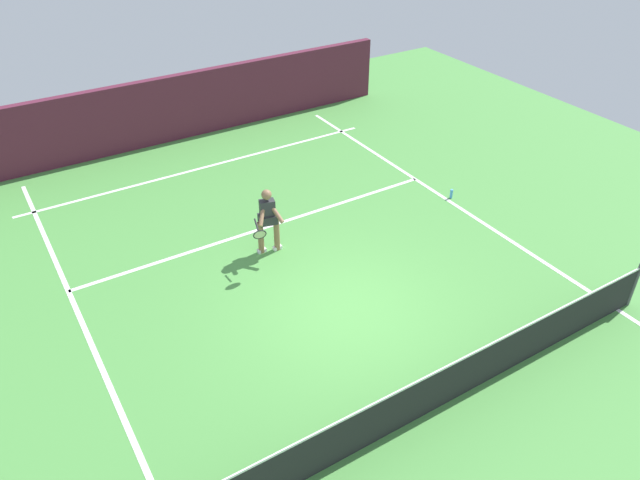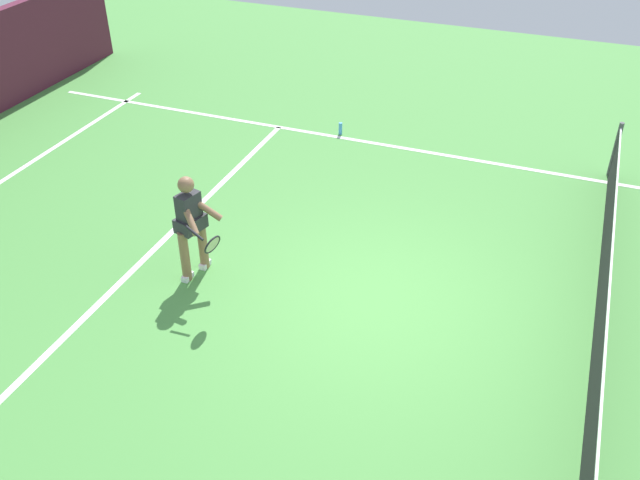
# 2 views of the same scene
# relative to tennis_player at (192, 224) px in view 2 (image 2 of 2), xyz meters

# --- Properties ---
(ground_plane) EXTENTS (24.76, 24.76, 0.00)m
(ground_plane) POSITION_rel_tennis_player_xyz_m (-0.37, 2.51, -0.85)
(ground_plane) COLOR #4C9342
(service_line_marking) EXTENTS (9.04, 0.10, 0.01)m
(service_line_marking) POSITION_rel_tennis_player_xyz_m (-0.37, -0.91, -0.84)
(service_line_marking) COLOR white
(service_line_marking) RESTS_ON ground
(sideline_left_marking) EXTENTS (0.10, 17.04, 0.01)m
(sideline_left_marking) POSITION_rel_tennis_player_xyz_m (-4.89, 2.51, -0.84)
(sideline_left_marking) COLOR white
(sideline_left_marking) RESTS_ON ground
(court_net) EXTENTS (9.72, 0.08, 1.00)m
(court_net) POSITION_rel_tennis_player_xyz_m (-0.37, 5.33, -0.38)
(court_net) COLOR #4C4C51
(court_net) RESTS_ON ground
(tennis_player) EXTENTS (0.93, 0.89, 1.55)m
(tennis_player) POSITION_rel_tennis_player_xyz_m (0.00, 0.00, 0.00)
(tennis_player) COLOR #8C6647
(tennis_player) RESTS_ON ground
(water_bottle) EXTENTS (0.07, 0.07, 0.24)m
(water_bottle) POSITION_rel_tennis_player_xyz_m (-5.03, 0.35, -0.73)
(water_bottle) COLOR #4C9EE5
(water_bottle) RESTS_ON ground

